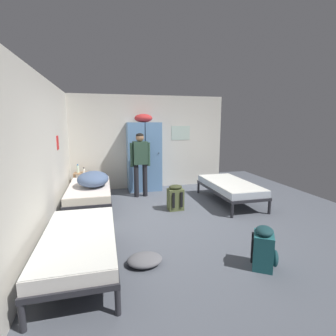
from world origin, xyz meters
TOP-DOWN VIEW (x-y plane):
  - ground_plane at (0.00, 0.00)m, footprint 7.93×7.93m
  - room_backdrop at (-1.14, 1.18)m, footprint 4.38×5.02m
  - locker_bank at (-0.18, 2.20)m, footprint 0.90×0.55m
  - shelf_unit at (-1.83, 2.19)m, footprint 0.38×0.30m
  - bed_left_rear at (-1.58, 1.04)m, footprint 0.90×1.90m
  - bed_left_front at (-1.58, -1.44)m, footprint 0.90×1.90m
  - bed_right at (1.58, 0.61)m, footprint 0.90×1.90m
  - bedding_heap at (-1.49, 0.97)m, footprint 0.66×0.86m
  - person_traveler at (-0.37, 1.59)m, footprint 0.50×0.23m
  - water_bottle at (-1.91, 2.21)m, footprint 0.06×0.06m
  - lotion_bottle at (-1.76, 2.15)m, footprint 0.06×0.06m
  - backpack_teal at (0.71, -1.98)m, footprint 0.41×0.40m
  - backpack_olive at (0.21, 0.43)m, footprint 0.33×0.35m
  - clothes_pile_grey at (-0.77, -1.54)m, footprint 0.47×0.38m

SIDE VIEW (x-z plane):
  - ground_plane at x=0.00m, z-range 0.00..0.00m
  - clothes_pile_grey at x=-0.77m, z-range 0.00..0.13m
  - backpack_teal at x=0.71m, z-range -0.02..0.53m
  - backpack_olive at x=0.21m, z-range -0.02..0.53m
  - shelf_unit at x=-1.83m, z-range 0.06..0.63m
  - bed_left_rear at x=-1.58m, z-range 0.14..0.63m
  - bed_left_front at x=-1.58m, z-range 0.14..0.63m
  - bed_right at x=1.58m, z-range 0.14..0.63m
  - lotion_bottle at x=-1.76m, z-range 0.56..0.70m
  - bedding_heap at x=-1.49m, z-range 0.49..0.81m
  - water_bottle at x=-1.91m, z-range 0.56..0.78m
  - person_traveler at x=-0.37m, z-range 0.16..1.76m
  - locker_bank at x=-0.18m, z-range -0.07..2.00m
  - room_backdrop at x=-1.14m, z-range 0.00..2.59m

